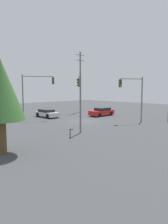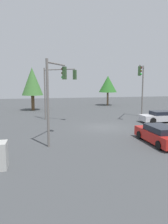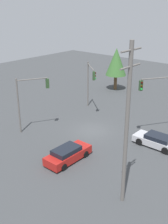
{
  "view_description": "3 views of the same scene",
  "coord_description": "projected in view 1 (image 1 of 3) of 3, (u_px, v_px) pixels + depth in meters",
  "views": [
    {
      "loc": [
        21.3,
        22.2,
        4.7
      ],
      "look_at": [
        1.23,
        1.24,
        1.51
      ],
      "focal_mm": 35.0,
      "sensor_mm": 36.0,
      "label": 1
    },
    {
      "loc": [
        -20.93,
        6.52,
        4.67
      ],
      "look_at": [
        1.63,
        1.68,
        1.4
      ],
      "focal_mm": 35.0,
      "sensor_mm": 36.0,
      "label": 2
    },
    {
      "loc": [
        -22.51,
        -18.18,
        13.73
      ],
      "look_at": [
        -0.03,
        1.19,
        1.97
      ],
      "focal_mm": 45.0,
      "sensor_mm": 36.0,
      "label": 3
    }
  ],
  "objects": [
    {
      "name": "tree_right",
      "position": [
        1.0,
        90.0,
        15.11
      ],
      "size": [
        3.34,
        3.34,
        6.83
      ],
      "color": "brown",
      "rests_on": "ground_plane"
    },
    {
      "name": "sedan_red",
      "position": [
        102.0,
        112.0,
        37.17
      ],
      "size": [
        4.7,
        1.92,
        1.37
      ],
      "rotation": [
        0.0,
        0.0,
        -1.57
      ],
      "color": "red",
      "rests_on": "ground_plane"
    },
    {
      "name": "traffic_signal_aux",
      "position": [
        80.0,
        92.0,
        24.25
      ],
      "size": [
        3.03,
        3.51,
        6.25
      ],
      "rotation": [
        0.0,
        0.0,
        4.01
      ],
      "color": "slate",
      "rests_on": "ground_plane"
    },
    {
      "name": "traffic_signal_cross",
      "position": [
        133.0,
        91.0,
        29.89
      ],
      "size": [
        3.24,
        1.85,
        6.21
      ],
      "rotation": [
        0.0,
        0.0,
        -0.49
      ],
      "color": "slate",
      "rests_on": "ground_plane"
    },
    {
      "name": "sedan_silver",
      "position": [
        47.0,
        113.0,
        35.31
      ],
      "size": [
        1.97,
        4.59,
        1.28
      ],
      "color": "silver",
      "rests_on": "ground_plane"
    },
    {
      "name": "utility_pole_tall",
      "position": [
        80.0,
        81.0,
        42.48
      ],
      "size": [
        2.2,
        0.28,
        11.62
      ],
      "color": "slate",
      "rests_on": "ground_plane"
    },
    {
      "name": "traffic_signal_main",
      "position": [
        35.0,
        89.0,
        32.14
      ],
      "size": [
        4.04,
        2.67,
        6.67
      ],
      "rotation": [
        0.0,
        0.0,
        2.57
      ],
      "color": "slate",
      "rests_on": "ground_plane"
    },
    {
      "name": "ground_plane",
      "position": [
        84.0,
        121.0,
        31.09
      ],
      "size": [
        80.0,
        80.0,
        0.0
      ],
      "primitive_type": "plane",
      "color": "#424447"
    }
  ]
}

